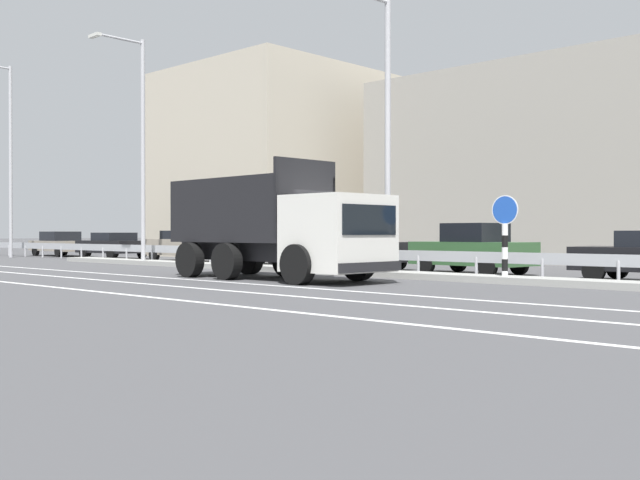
% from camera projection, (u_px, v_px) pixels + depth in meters
% --- Properties ---
extents(ground_plane, '(320.00, 320.00, 0.00)m').
position_uv_depth(ground_plane, '(315.00, 279.00, 21.32)').
color(ground_plane, '#424244').
extents(lane_strip_0, '(64.75, 0.16, 0.01)m').
position_uv_depth(lane_strip_0, '(225.00, 282.00, 20.07)').
color(lane_strip_0, silver).
rests_on(lane_strip_0, ground_plane).
extents(lane_strip_1, '(64.75, 0.16, 0.01)m').
position_uv_depth(lane_strip_1, '(167.00, 286.00, 18.73)').
color(lane_strip_1, silver).
rests_on(lane_strip_1, ground_plane).
extents(lane_strip_2, '(64.75, 0.16, 0.01)m').
position_uv_depth(lane_strip_2, '(87.00, 290.00, 17.14)').
color(lane_strip_2, silver).
rests_on(lane_strip_2, ground_plane).
extents(median_island, '(35.61, 1.10, 0.18)m').
position_uv_depth(median_island, '(368.00, 273.00, 23.01)').
color(median_island, gray).
rests_on(median_island, ground_plane).
extents(median_guardrail, '(64.75, 0.09, 0.78)m').
position_uv_depth(median_guardrail, '(392.00, 256.00, 23.88)').
color(median_guardrail, '#9EA0A5').
rests_on(median_guardrail, ground_plane).
extents(dump_truck, '(7.34, 2.74, 3.34)m').
position_uv_depth(dump_truck, '(296.00, 237.00, 20.73)').
color(dump_truck, silver).
rests_on(dump_truck, ground_plane).
extents(median_road_sign, '(0.78, 0.16, 2.32)m').
position_uv_depth(median_road_sign, '(505.00, 236.00, 19.75)').
color(median_road_sign, white).
rests_on(median_road_sign, ground_plane).
extents(street_lamp_0, '(0.71, 2.69, 10.28)m').
position_uv_depth(street_lamp_0, '(7.00, 151.00, 40.00)').
color(street_lamp_0, '#ADADB2').
rests_on(street_lamp_0, ground_plane).
extents(street_lamp_1, '(0.70, 2.38, 9.35)m').
position_uv_depth(street_lamp_1, '(139.00, 140.00, 30.97)').
color(street_lamp_1, '#ADADB2').
rests_on(street_lamp_1, ground_plane).
extents(street_lamp_2, '(0.71, 1.98, 8.31)m').
position_uv_depth(street_lamp_2, '(384.00, 122.00, 22.08)').
color(street_lamp_2, '#ADADB2').
rests_on(street_lamp_2, ground_plane).
extents(parked_car_0, '(4.73, 2.04, 1.40)m').
position_uv_depth(parked_car_0, '(61.00, 244.00, 42.71)').
color(parked_car_0, gray).
rests_on(parked_car_0, ground_plane).
extents(parked_car_1, '(4.00, 2.24, 1.34)m').
position_uv_depth(parked_car_1, '(113.00, 245.00, 38.54)').
color(parked_car_1, black).
rests_on(parked_car_1, ground_plane).
extents(parked_car_2, '(4.81, 2.00, 1.43)m').
position_uv_depth(parked_car_2, '(188.00, 245.00, 34.57)').
color(parked_car_2, gray).
rests_on(parked_car_2, ground_plane).
extents(parked_car_3, '(4.01, 1.92, 1.41)m').
position_uv_depth(parked_car_3, '(267.00, 248.00, 30.98)').
color(parked_car_3, '#335B33').
rests_on(parked_car_3, ground_plane).
extents(parked_car_4, '(4.10, 2.16, 1.44)m').
position_uv_depth(parked_car_4, '(356.00, 249.00, 27.02)').
color(parked_car_4, black).
rests_on(parked_car_4, ground_plane).
extents(parked_car_5, '(3.99, 2.11, 1.63)m').
position_uv_depth(parked_car_5, '(473.00, 249.00, 23.92)').
color(parked_car_5, '#335B33').
rests_on(parked_car_5, ground_plane).
extents(background_building_0, '(10.80, 13.78, 10.49)m').
position_uv_depth(background_building_0, '(291.00, 167.00, 44.68)').
color(background_building_0, '#B7AD99').
rests_on(background_building_0, ground_plane).
extents(background_building_1, '(17.34, 12.18, 8.79)m').
position_uv_depth(background_building_1, '(584.00, 169.00, 35.77)').
color(background_building_1, gray).
rests_on(background_building_1, ground_plane).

